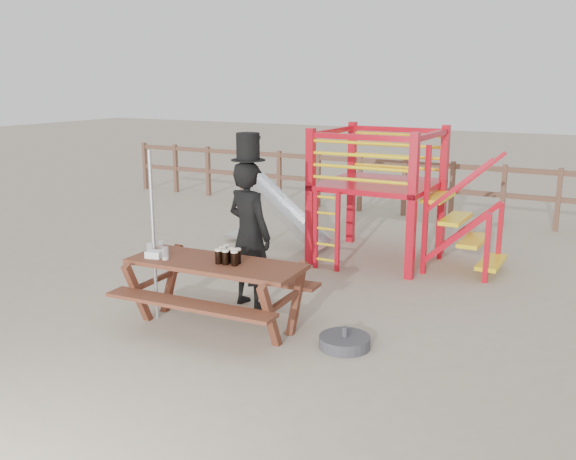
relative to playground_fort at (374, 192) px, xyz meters
name	(u,v)px	position (x,y,z in m)	size (l,w,h in m)	color
ground	(247,332)	(-0.12, -3.58, -1.07)	(60.00, 60.00, 0.00)	tan
back_fence	(428,183)	(-0.12, 3.42, -0.34)	(15.09, 0.09, 1.20)	brown
playground_fort	(374,192)	(0.00, 0.00, 0.00)	(4.71, 1.84, 2.10)	red
picnic_table	(216,286)	(-0.51, -3.62, -0.57)	(2.10, 1.51, 0.79)	brown
man_with_hat	(249,231)	(-0.55, -2.83, -0.09)	(0.77, 0.61, 2.19)	black
metal_pole	(153,236)	(-1.32, -3.72, -0.06)	(0.04, 0.04, 2.03)	#B2B2B7
parasol_base	(345,342)	(1.03, -3.46, -1.01)	(0.55, 0.55, 0.23)	#39393E
paper_bag	(154,254)	(-1.23, -3.82, -0.24)	(0.18, 0.14, 0.08)	white
stout_pints	(228,255)	(-0.35, -3.59, -0.20)	(0.30, 0.27, 0.17)	black
empty_glasses	(158,250)	(-1.24, -3.73, -0.21)	(0.35, 0.29, 0.15)	silver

